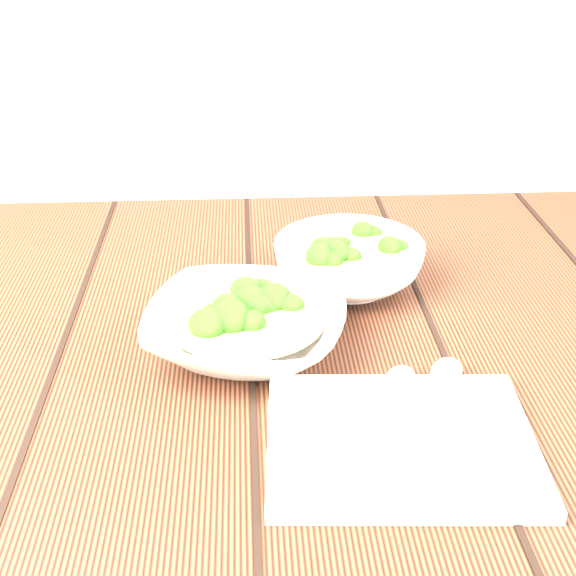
{
  "coord_description": "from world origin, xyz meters",
  "views": [
    {
      "loc": [
        -0.02,
        -0.75,
        1.2
      ],
      "look_at": [
        0.02,
        0.0,
        0.8
      ],
      "focal_mm": 50.0,
      "sensor_mm": 36.0,
      "label": 1
    }
  ],
  "objects_px": {
    "soup_bowl_front": "(246,327)",
    "soup_bowl_back": "(349,262)",
    "napkin": "(400,442)",
    "trivet": "(284,299)",
    "table": "(270,420)"
  },
  "relations": [
    {
      "from": "table",
      "to": "soup_bowl_back",
      "type": "height_order",
      "value": "soup_bowl_back"
    },
    {
      "from": "soup_bowl_back",
      "to": "trivet",
      "type": "bearing_deg",
      "value": -146.78
    },
    {
      "from": "napkin",
      "to": "table",
      "type": "bearing_deg",
      "value": 120.85
    },
    {
      "from": "soup_bowl_front",
      "to": "napkin",
      "type": "bearing_deg",
      "value": -51.88
    },
    {
      "from": "table",
      "to": "trivet",
      "type": "distance_m",
      "value": 0.14
    },
    {
      "from": "trivet",
      "to": "soup_bowl_front",
      "type": "bearing_deg",
      "value": -116.05
    },
    {
      "from": "soup_bowl_front",
      "to": "soup_bowl_back",
      "type": "height_order",
      "value": "soup_bowl_back"
    },
    {
      "from": "napkin",
      "to": "trivet",
      "type": "bearing_deg",
      "value": 112.33
    },
    {
      "from": "soup_bowl_front",
      "to": "trivet",
      "type": "relative_size",
      "value": 2.53
    },
    {
      "from": "table",
      "to": "soup_bowl_back",
      "type": "relative_size",
      "value": 6.4
    },
    {
      "from": "soup_bowl_front",
      "to": "soup_bowl_back",
      "type": "xyz_separation_m",
      "value": [
        0.12,
        0.14,
        0.0
      ]
    },
    {
      "from": "table",
      "to": "soup_bowl_front",
      "type": "xyz_separation_m",
      "value": [
        -0.02,
        -0.04,
        0.15
      ]
    },
    {
      "from": "table",
      "to": "napkin",
      "type": "distance_m",
      "value": 0.26
    },
    {
      "from": "soup_bowl_front",
      "to": "soup_bowl_back",
      "type": "bearing_deg",
      "value": 48.81
    },
    {
      "from": "soup_bowl_back",
      "to": "soup_bowl_front",
      "type": "bearing_deg",
      "value": -131.19
    }
  ]
}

